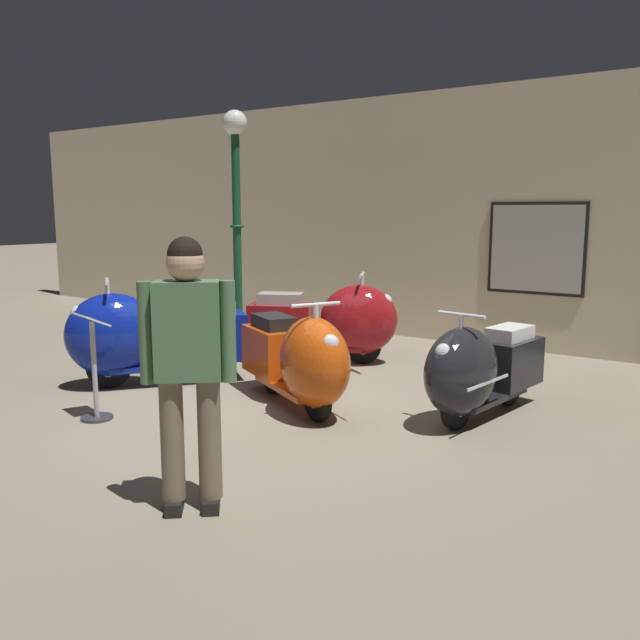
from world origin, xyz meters
name	(u,v)px	position (x,y,z in m)	size (l,w,h in m)	color
ground_plane	(273,404)	(0.00, 0.00, 0.00)	(60.00, 60.00, 0.00)	gray
showroom_back_wall	(457,218)	(0.15, 3.91, 1.72)	(18.00, 0.63, 3.44)	beige
scooter_0	(143,337)	(-1.56, -0.22, 0.52)	(1.55, 1.79, 1.13)	black
scooter_1	(335,322)	(-0.48, 1.80, 0.50)	(1.83, 1.26, 1.10)	black
scooter_2	(301,360)	(0.34, 0.00, 0.48)	(1.73, 1.24, 1.04)	black
scooter_3	(477,370)	(1.78, 0.64, 0.45)	(0.67, 1.67, 0.99)	black
lamppost	(237,209)	(-2.08, 1.87, 1.84)	(0.32, 0.32, 3.11)	#144728
visitor_0	(188,356)	(1.03, -2.07, 0.97)	(0.45, 0.43, 1.68)	black
info_stanchion	(95,376)	(-0.99, -1.25, 0.39)	(0.37, 0.30, 0.95)	#333338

